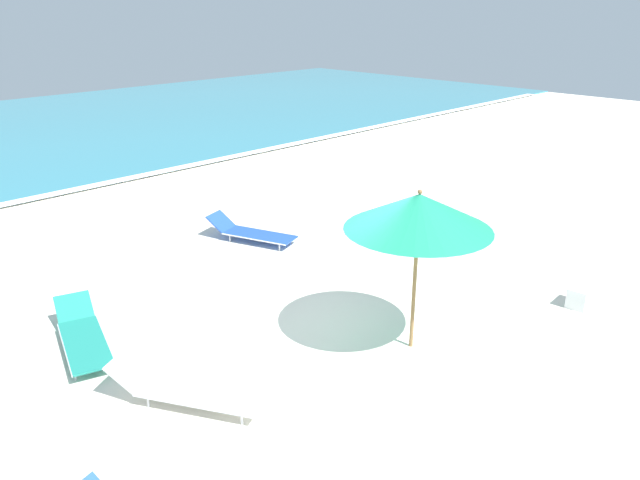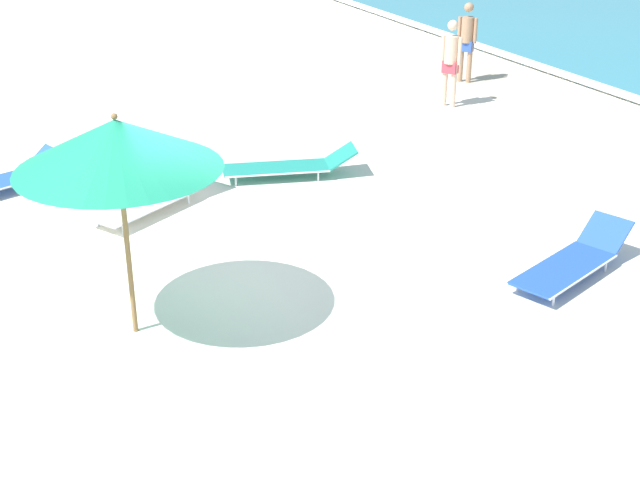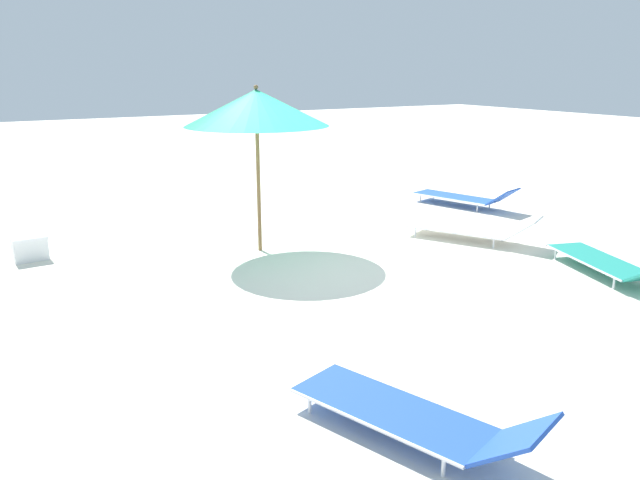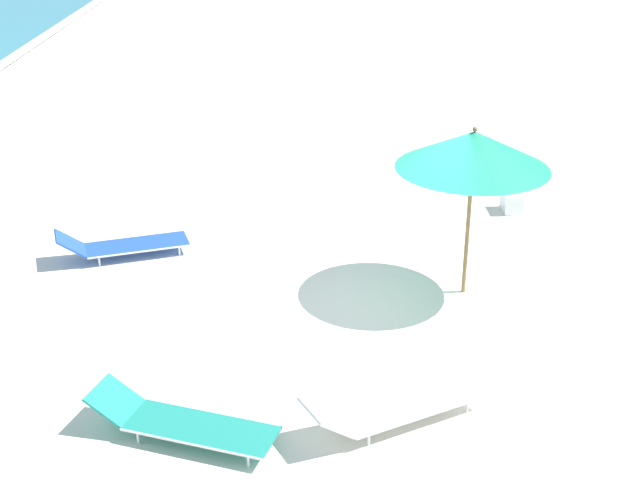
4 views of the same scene
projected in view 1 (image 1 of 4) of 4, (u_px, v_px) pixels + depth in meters
The scene contains 6 objects.
ground_plane at pixel (329, 332), 10.49m from camera, with size 60.00×60.00×0.16m.
beach_umbrella at pixel (419, 212), 9.11m from camera, with size 2.21×2.21×2.59m.
sun_lounger_under_umbrella at pixel (83, 335), 9.81m from camera, with size 1.23×2.28×0.47m.
sun_lounger_near_water_left at pixel (186, 389), 8.46m from camera, with size 1.58×2.22×0.52m.
sun_lounger_near_water_right at pixel (251, 232), 14.17m from camera, with size 1.25×2.18×0.52m.
cooler_box at pixel (580, 297), 11.14m from camera, with size 0.52×0.38×0.37m.
Camera 1 is at (-6.66, -6.38, 5.14)m, focal length 35.00 mm.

